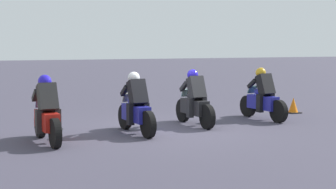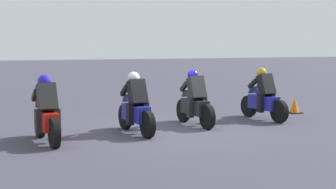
# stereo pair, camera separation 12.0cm
# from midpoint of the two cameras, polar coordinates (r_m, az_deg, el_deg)

# --- Properties ---
(ground_plane) EXTENTS (120.00, 120.00, 0.00)m
(ground_plane) POSITION_cam_midpoint_polar(r_m,az_deg,el_deg) (12.80, 0.23, -4.04)
(ground_plane) COLOR #403C4C
(rider_lane_a) EXTENTS (2.04, 0.56, 1.51)m
(rider_lane_a) POSITION_cam_midpoint_polar(r_m,az_deg,el_deg) (14.71, 11.11, -0.43)
(rider_lane_a) COLOR black
(rider_lane_a) RESTS_ON ground_plane
(rider_lane_b) EXTENTS (2.04, 0.54, 1.51)m
(rider_lane_b) POSITION_cam_midpoint_polar(r_m,az_deg,el_deg) (13.45, 3.35, -0.90)
(rider_lane_b) COLOR black
(rider_lane_b) RESTS_ON ground_plane
(rider_lane_c) EXTENTS (2.04, 0.55, 1.51)m
(rider_lane_c) POSITION_cam_midpoint_polar(r_m,az_deg,el_deg) (12.23, -3.41, -1.56)
(rider_lane_c) COLOR black
(rider_lane_c) RESTS_ON ground_plane
(rider_lane_d) EXTENTS (2.04, 0.55, 1.51)m
(rider_lane_d) POSITION_cam_midpoint_polar(r_m,az_deg,el_deg) (11.38, -13.43, -2.26)
(rider_lane_d) COLOR black
(rider_lane_d) RESTS_ON ground_plane
(traffic_cone) EXTENTS (0.40, 0.40, 0.49)m
(traffic_cone) POSITION_cam_midpoint_polar(r_m,az_deg,el_deg) (16.36, 14.46, -1.29)
(traffic_cone) COLOR black
(traffic_cone) RESTS_ON ground_plane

